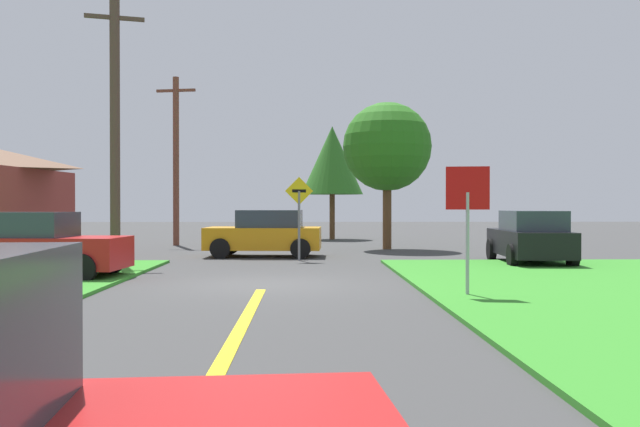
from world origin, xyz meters
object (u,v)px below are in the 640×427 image
Objects in this scene: stop_sign at (468,205)px; utility_pole_mid at (115,126)px; oak_tree_left at (332,160)px; utility_pole_far at (176,158)px; parked_car_near_building at (35,246)px; car_on_crossroad at (530,238)px; direction_sign at (299,209)px; pine_tree_center at (387,147)px; car_approaching_junction at (265,233)px.

utility_pole_mid is (-9.01, 8.42, 2.45)m from stop_sign.
oak_tree_left is (7.31, 14.64, -0.09)m from utility_pole_mid.
parked_car_near_building is at bearing -92.98° from utility_pole_far.
car_on_crossroad is 16.64m from oak_tree_left.
pine_tree_center is at bearing 58.60° from direction_sign.
car_on_crossroad is at bearing -70.56° from oak_tree_left.
parked_car_near_building is at bearing -131.16° from pine_tree_center.
car_approaching_junction is at bearing 58.80° from parked_car_near_building.
car_on_crossroad and car_approaching_junction have the same top height.
direction_sign is 7.22m from pine_tree_center.
car_approaching_junction is 7.04m from pine_tree_center.
parked_car_near_building is at bearing -11.95° from stop_sign.
car_approaching_junction is 2.32m from direction_sign.
car_approaching_junction is (5.11, 7.26, 0.00)m from parked_car_near_building.
parked_car_near_building is 0.56× the size of utility_pole_far.
pine_tree_center reaches higher than car_on_crossroad.
parked_car_near_building is at bearing 57.88° from car_approaching_junction.
oak_tree_left is (7.91, 19.42, 3.34)m from parked_car_near_building.
utility_pole_far is at bearing 122.74° from direction_sign.
oak_tree_left is (2.80, 12.17, 3.34)m from car_approaching_junction.
pine_tree_center is (-3.50, 7.20, 3.35)m from car_on_crossroad.
utility_pole_mid is at bearing -116.55° from oak_tree_left.
parked_car_near_building is 14.48m from utility_pole_far.
parked_car_near_building is at bearing -139.08° from direction_sign.
oak_tree_left is (1.61, 13.96, 2.47)m from direction_sign.
oak_tree_left is at bearing -99.93° from car_approaching_junction.
direction_sign is 14.27m from oak_tree_left.
car_on_crossroad is 0.74× the size of oak_tree_left.
direction_sign is at bearing 6.81° from utility_pole_mid.
utility_pole_mid reaches higher than utility_pole_far.
car_approaching_junction is at bearing -58.77° from stop_sign.
stop_sign is 0.42× the size of oak_tree_left.
utility_pole_far is 1.26× the size of oak_tree_left.
direction_sign is (5.57, -8.66, -2.21)m from utility_pole_far.
utility_pole_mid is (-4.51, -2.47, 3.43)m from car_approaching_junction.
pine_tree_center reaches higher than oak_tree_left.
parked_car_near_building is 21.24m from oak_tree_left.
pine_tree_center is (9.24, 6.47, -0.09)m from utility_pole_mid.
oak_tree_left is at bearing -77.01° from stop_sign.
stop_sign is 11.83m from car_approaching_junction.
utility_pole_mid is (0.60, 4.78, 3.44)m from parked_car_near_building.
parked_car_near_building is at bearing 110.56° from car_on_crossroad.
stop_sign reaches higher than car_approaching_junction.
pine_tree_center is (0.23, 14.89, 2.36)m from stop_sign.
car_approaching_junction is 12.93m from oak_tree_left.
car_approaching_junction is (-4.50, 10.89, -0.99)m from stop_sign.
direction_sign is (1.19, -1.79, 0.87)m from car_approaching_junction.
stop_sign is 23.24m from oak_tree_left.
utility_pole_mid is at bearing 90.38° from car_on_crossroad.
car_on_crossroad is at bearing -38.64° from utility_pole_far.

